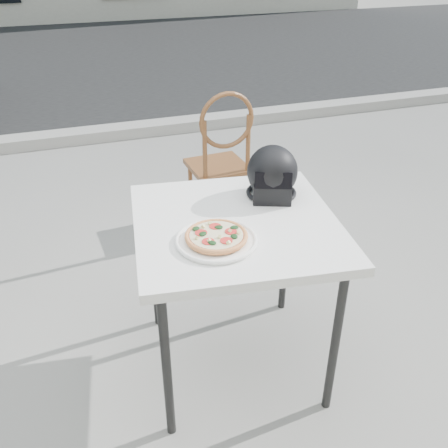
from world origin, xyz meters
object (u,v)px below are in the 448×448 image
object	(u,v)px
plate	(216,240)
pizza	(216,236)
cafe_table_main	(236,236)
helmet	(272,175)
cafe_chair_main	(221,153)

from	to	relation	value
plate	pizza	size ratio (longest dim) A/B	1.50
cafe_table_main	plate	size ratio (longest dim) A/B	2.24
plate	pizza	world-z (taller)	pizza
plate	pizza	distance (m)	0.02
helmet	cafe_chair_main	world-z (taller)	helmet
cafe_table_main	plate	distance (m)	0.21
cafe_table_main	helmet	xyz separation A→B (m)	(0.24, 0.17, 0.19)
pizza	helmet	size ratio (longest dim) A/B	0.93
cafe_table_main	plate	xyz separation A→B (m)	(-0.14, -0.14, 0.09)
pizza	cafe_table_main	bearing A→B (deg)	45.15
plate	cafe_table_main	bearing A→B (deg)	45.17
plate	helmet	size ratio (longest dim) A/B	1.39
plate	helmet	distance (m)	0.50
plate	pizza	xyz separation A→B (m)	(0.00, 0.00, 0.02)
helmet	cafe_chair_main	xyz separation A→B (m)	(0.14, 1.17, -0.37)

